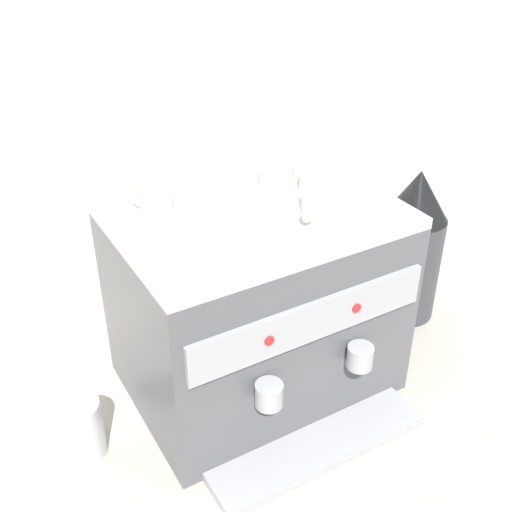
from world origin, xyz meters
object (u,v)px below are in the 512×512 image
(ceramic_cup_2, at_px, (319,201))
(ceramic_cup_1, at_px, (276,171))
(coffee_grinder, at_px, (411,245))
(ceramic_cup_3, at_px, (295,160))
(espresso_machine, at_px, (257,302))
(ceramic_cup_0, at_px, (154,198))
(milk_pitcher, at_px, (81,429))
(ceramic_bowl_1, at_px, (246,208))
(ceramic_bowl_0, at_px, (326,182))

(ceramic_cup_2, bearing_deg, ceramic_cup_1, 91.50)
(coffee_grinder, bearing_deg, ceramic_cup_3, 166.64)
(espresso_machine, bearing_deg, ceramic_cup_3, 34.43)
(espresso_machine, xyz_separation_m, ceramic_cup_1, (0.09, 0.08, 0.27))
(ceramic_cup_0, bearing_deg, ceramic_cup_3, 5.21)
(espresso_machine, height_order, coffee_grinder, espresso_machine)
(ceramic_cup_1, distance_m, ceramic_cup_3, 0.09)
(ceramic_cup_3, bearing_deg, milk_pitcher, -167.98)
(ceramic_cup_0, relative_size, ceramic_cup_2, 0.95)
(ceramic_bowl_1, bearing_deg, ceramic_cup_0, 150.23)
(espresso_machine, height_order, ceramic_cup_1, ceramic_cup_1)
(milk_pitcher, bearing_deg, espresso_machine, 1.61)
(ceramic_bowl_0, distance_m, milk_pitcher, 0.74)
(coffee_grinder, height_order, milk_pitcher, coffee_grinder)
(espresso_machine, xyz_separation_m, milk_pitcher, (-0.43, -0.01, -0.16))
(ceramic_cup_3, bearing_deg, espresso_machine, -145.57)
(ceramic_cup_3, xyz_separation_m, coffee_grinder, (0.33, -0.08, -0.28))
(ceramic_bowl_0, bearing_deg, milk_pitcher, -178.12)
(espresso_machine, height_order, ceramic_cup_2, ceramic_cup_2)
(ceramic_cup_2, xyz_separation_m, milk_pitcher, (-0.53, 0.07, -0.43))
(espresso_machine, relative_size, ceramic_cup_3, 6.44)
(ceramic_cup_0, bearing_deg, milk_pitcher, -158.52)
(ceramic_cup_0, distance_m, ceramic_bowl_0, 0.38)
(ceramic_bowl_0, xyz_separation_m, coffee_grinder, (0.32, 0.03, -0.27))
(espresso_machine, bearing_deg, milk_pitcher, -178.39)
(ceramic_bowl_1, height_order, milk_pitcher, ceramic_bowl_1)
(coffee_grinder, bearing_deg, ceramic_bowl_0, -174.50)
(ceramic_cup_1, height_order, ceramic_cup_2, ceramic_cup_1)
(espresso_machine, bearing_deg, ceramic_bowl_1, -164.84)
(ceramic_cup_0, height_order, milk_pitcher, ceramic_cup_0)
(ceramic_bowl_1, bearing_deg, ceramic_cup_2, -31.08)
(ceramic_cup_0, relative_size, ceramic_bowl_0, 0.81)
(ceramic_cup_1, bearing_deg, ceramic_cup_0, 178.40)
(ceramic_bowl_0, relative_size, coffee_grinder, 0.28)
(ceramic_cup_1, height_order, milk_pitcher, ceramic_cup_1)
(coffee_grinder, relative_size, milk_pitcher, 3.09)
(ceramic_cup_2, distance_m, ceramic_cup_3, 0.21)
(ceramic_cup_0, xyz_separation_m, ceramic_bowl_1, (0.16, -0.09, -0.02))
(ceramic_cup_2, distance_m, ceramic_bowl_1, 0.15)
(ceramic_cup_0, distance_m, coffee_grinder, 0.75)
(coffee_grinder, bearing_deg, ceramic_cup_2, -162.98)
(ceramic_cup_3, xyz_separation_m, ceramic_bowl_1, (-0.20, -0.12, -0.02))
(ceramic_cup_1, bearing_deg, coffee_grinder, -5.20)
(ceramic_bowl_0, distance_m, coffee_grinder, 0.42)
(ceramic_cup_1, relative_size, milk_pitcher, 0.86)
(ceramic_cup_3, bearing_deg, ceramic_cup_1, -152.52)
(espresso_machine, distance_m, ceramic_cup_1, 0.30)
(ceramic_bowl_1, bearing_deg, ceramic_cup_1, 34.53)
(espresso_machine, distance_m, ceramic_cup_3, 0.34)
(ceramic_bowl_1, bearing_deg, ceramic_cup_3, 31.90)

